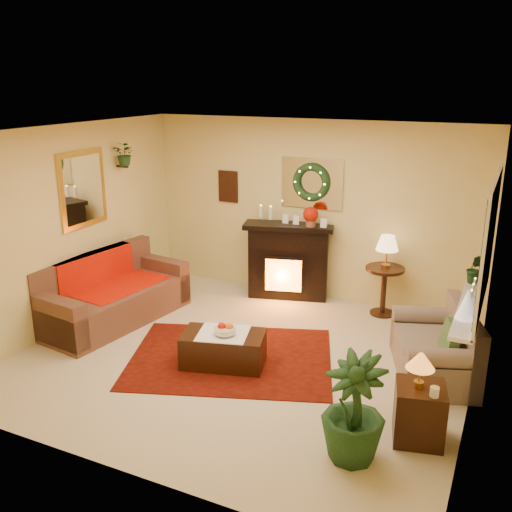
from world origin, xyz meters
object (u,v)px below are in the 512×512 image
at_px(fireplace, 289,261).
at_px(loveseat, 434,338).
at_px(side_table_round, 383,292).
at_px(end_table_square, 419,413).
at_px(sofa, 113,291).
at_px(coffee_table, 223,348).

xyz_separation_m(fireplace, loveseat, (2.32, -1.48, -0.13)).
relative_size(side_table_round, end_table_square, 1.29).
height_order(loveseat, side_table_round, loveseat).
height_order(sofa, coffee_table, sofa).
xyz_separation_m(sofa, loveseat, (4.10, 0.34, -0.01)).
distance_m(sofa, loveseat, 4.11).
distance_m(fireplace, side_table_round, 1.46).
bearing_deg(loveseat, side_table_round, 102.78).
bearing_deg(fireplace, sofa, -149.46).
xyz_separation_m(side_table_round, coffee_table, (-1.31, -2.22, -0.11)).
bearing_deg(fireplace, side_table_round, -17.99).
distance_m(fireplace, loveseat, 2.76).
height_order(sofa, end_table_square, sofa).
distance_m(end_table_square, coffee_table, 2.31).
height_order(loveseat, end_table_square, loveseat).
bearing_deg(loveseat, end_table_square, -106.01).
bearing_deg(coffee_table, loveseat, 4.99).
bearing_deg(loveseat, coffee_table, -178.73).
height_order(fireplace, end_table_square, fireplace).
relative_size(loveseat, side_table_round, 1.91).
bearing_deg(end_table_square, fireplace, 130.64).
bearing_deg(side_table_round, end_table_square, -70.68).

